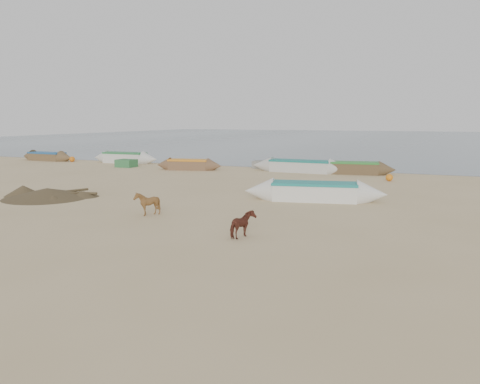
% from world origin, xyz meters
% --- Properties ---
extents(ground, '(140.00, 140.00, 0.00)m').
position_xyz_m(ground, '(0.00, 0.00, 0.00)').
color(ground, tan).
rests_on(ground, ground).
extents(sea, '(160.00, 160.00, 0.00)m').
position_xyz_m(sea, '(0.00, 82.00, 0.01)').
color(sea, slate).
rests_on(sea, ground).
extents(calf_front, '(1.06, 0.99, 0.97)m').
position_xyz_m(calf_front, '(-3.54, 2.95, 0.48)').
color(calf_front, brown).
rests_on(calf_front, ground).
extents(calf_right, '(0.88, 0.97, 0.86)m').
position_xyz_m(calf_right, '(1.32, 1.13, 0.43)').
color(calf_right, '#59281C').
rests_on(calf_right, ground).
extents(near_canoe, '(6.73, 2.66, 0.87)m').
position_xyz_m(near_canoe, '(1.75, 8.81, 0.43)').
color(near_canoe, silver).
rests_on(near_canoe, ground).
extents(debris_pile, '(4.31, 4.31, 0.47)m').
position_xyz_m(debris_pile, '(-10.42, 4.64, 0.23)').
color(debris_pile, brown).
rests_on(debris_pile, ground).
extents(waterline_canoes, '(59.65, 4.52, 0.92)m').
position_xyz_m(waterline_canoes, '(-4.62, 20.20, 0.42)').
color(waterline_canoes, brown).
rests_on(waterline_canoes, ground).
extents(beach_clutter, '(47.39, 4.95, 0.64)m').
position_xyz_m(beach_clutter, '(4.51, 19.39, 0.30)').
color(beach_clutter, '#316E3D').
rests_on(beach_clutter, ground).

